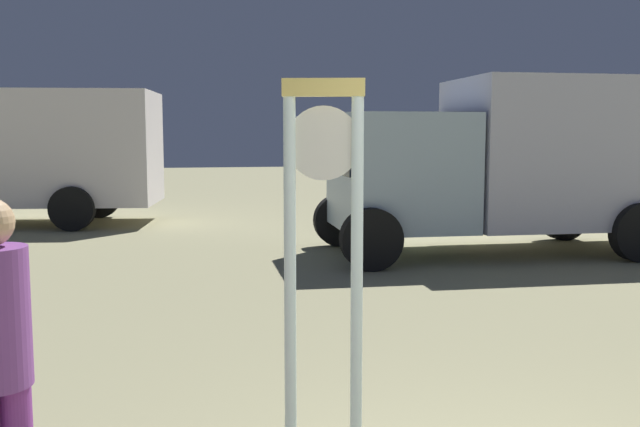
# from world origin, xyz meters

# --- Properties ---
(standing_clock) EXTENTS (0.47, 0.20, 2.25)m
(standing_clock) POSITION_xyz_m (-0.86, 1.63, 1.39)
(standing_clock) COLOR white
(standing_clock) RESTS_ON ground_plane
(box_truck_near) EXTENTS (6.33, 2.72, 2.83)m
(box_truck_near) POSITION_xyz_m (4.08, 8.32, 1.54)
(box_truck_near) COLOR silver
(box_truck_near) RESTS_ON ground_plane
(box_truck_far) EXTENTS (6.55, 3.29, 2.85)m
(box_truck_far) POSITION_xyz_m (-4.79, 13.94, 1.55)
(box_truck_far) COLOR white
(box_truck_far) RESTS_ON ground_plane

